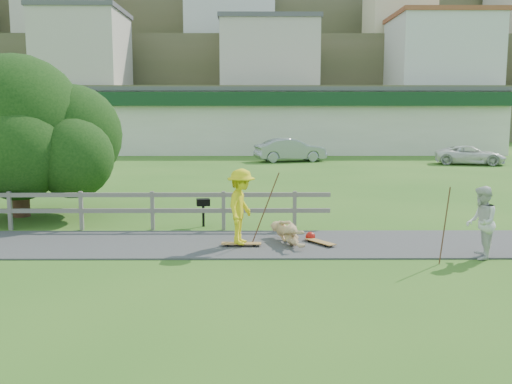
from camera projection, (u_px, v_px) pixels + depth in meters
ground at (217, 260)px, 12.83m from camera, size 260.00×260.00×0.00m
path at (220, 244)px, 14.31m from camera, size 34.00×3.00×0.04m
fence at (59, 205)px, 15.96m from camera, size 15.05×0.10×1.10m
strip_mall at (291, 120)px, 47.08m from camera, size 32.50×10.75×5.10m
hillside at (248, 48)px, 101.18m from camera, size 220.00×67.00×47.50m
skater_rider at (241, 211)px, 13.87m from camera, size 0.97×1.33×1.85m
skater_fallen at (288, 233)px, 14.25m from camera, size 1.77×0.89×0.63m
spectator_a at (481, 223)px, 12.85m from camera, size 0.85×0.96×1.66m
car_silver at (290, 150)px, 37.70m from camera, size 4.89×2.69×1.53m
car_white at (470, 155)px, 35.60m from camera, size 4.57×2.90×1.18m
tree at (18, 147)px, 17.84m from camera, size 6.78×6.78×4.40m
bbq at (203, 213)px, 16.50m from camera, size 0.42×0.35×0.81m
longboard_rider at (241, 245)px, 13.99m from camera, size 0.98×0.25×0.11m
longboard_fallen at (320, 244)px, 14.19m from camera, size 0.73×0.90×0.10m
helmet at (310, 237)px, 14.62m from camera, size 0.25×0.25×0.25m
pole_rider at (265, 206)px, 14.27m from camera, size 0.03×0.03×1.93m
pole_spec_left at (445, 226)px, 12.37m from camera, size 0.03×0.03×1.72m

